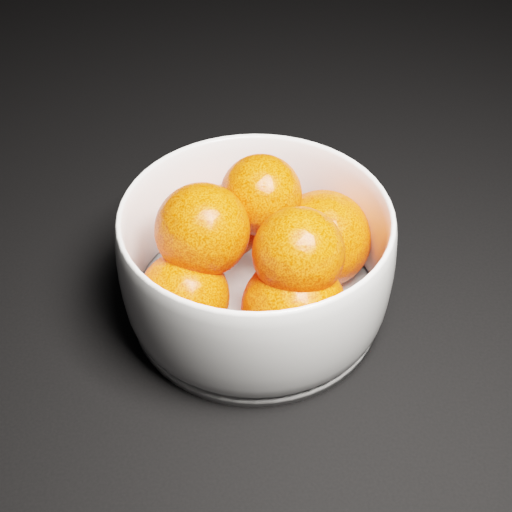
{
  "coord_description": "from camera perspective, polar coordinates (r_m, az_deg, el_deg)",
  "views": [
    {
      "loc": [
        0.2,
        -0.28,
        0.39
      ],
      "look_at": [
        0.2,
        0.08,
        0.05
      ],
      "focal_mm": 50.0,
      "sensor_mm": 36.0,
      "label": 1
    }
  ],
  "objects": [
    {
      "name": "bowl",
      "position": [
        0.49,
        -0.0,
        -0.39
      ],
      "size": [
        0.19,
        0.19,
        0.09
      ],
      "rotation": [
        0.0,
        0.0,
        0.38
      ],
      "color": "white",
      "rests_on": "ground"
    },
    {
      "name": "orange_pile",
      "position": [
        0.49,
        0.58,
        0.27
      ],
      "size": [
        0.16,
        0.15,
        0.1
      ],
      "color": "#F94309",
      "rests_on": "bowl"
    }
  ]
}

